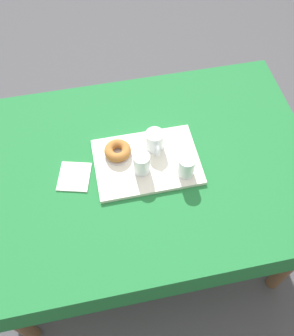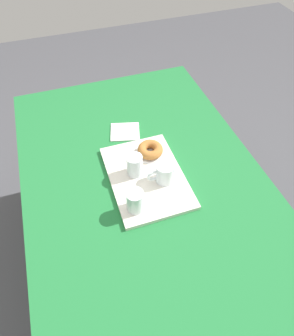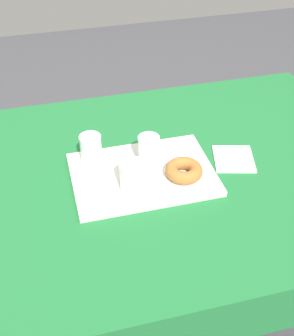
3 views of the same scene
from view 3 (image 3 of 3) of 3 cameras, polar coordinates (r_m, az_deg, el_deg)
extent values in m
plane|color=#47474C|center=(1.94, 0.41, -17.92)|extent=(6.00, 6.00, 0.00)
cube|color=#1E6B33|center=(1.38, 0.55, -1.17)|extent=(1.43, 0.97, 0.03)
cube|color=#1E6B33|center=(1.15, 7.16, -19.69)|extent=(1.43, 0.01, 0.14)
cube|color=#1E6B33|center=(1.81, -3.46, 6.28)|extent=(1.43, 0.01, 0.14)
cylinder|color=brown|center=(2.10, 14.27, 0.55)|extent=(0.06, 0.06, 0.72)
cube|color=silver|center=(1.36, -0.53, -0.79)|extent=(0.42, 0.29, 0.02)
cylinder|color=white|center=(1.27, -1.79, -1.06)|extent=(0.07, 0.07, 0.09)
cylinder|color=#84380F|center=(1.28, -1.78, -1.34)|extent=(0.06, 0.06, 0.06)
torus|color=white|center=(1.31, -2.34, 0.32)|extent=(0.01, 0.05, 0.05)
cylinder|color=white|center=(1.36, 0.35, 2.24)|extent=(0.06, 0.06, 0.09)
cylinder|color=silver|center=(1.37, 0.34, 1.48)|extent=(0.05, 0.05, 0.04)
cylinder|color=white|center=(1.37, -6.97, 2.32)|extent=(0.06, 0.06, 0.09)
cylinder|color=silver|center=(1.38, -6.92, 1.84)|extent=(0.05, 0.05, 0.06)
cylinder|color=silver|center=(1.34, 4.55, -1.06)|extent=(0.11, 0.11, 0.01)
torus|color=#A3662D|center=(1.32, 4.60, -0.32)|extent=(0.11, 0.11, 0.04)
cube|color=white|center=(1.45, 10.67, 1.20)|extent=(0.15, 0.16, 0.01)
camera|label=1|loc=(1.92, -2.69, 50.78)|focal=40.28mm
camera|label=2|loc=(1.35, -44.68, 33.91)|focal=32.31mm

